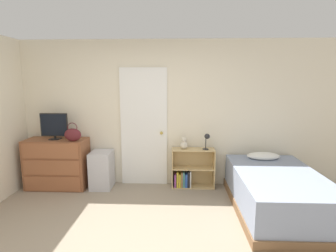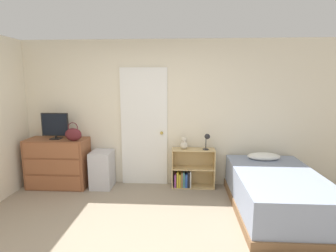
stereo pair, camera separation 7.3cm
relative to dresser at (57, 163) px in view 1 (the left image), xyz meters
The scene contains 10 objects.
wall_back 1.73m from the dresser, 10.74° to the left, with size 10.00×0.06×2.55m.
door_closed 1.63m from the dresser, ahead, with size 0.82×0.09×2.08m.
dresser is the anchor object (origin of this frame).
tv 0.67m from the dresser, behind, with size 0.47×0.16×0.45m.
handbag 0.66m from the dresser, 19.04° to the right, with size 0.28×0.14×0.31m.
storage_bin 0.78m from the dresser, ahead, with size 0.36×0.42×0.64m.
bookshelf 2.31m from the dresser, ahead, with size 0.74×0.25×0.69m.
teddy_bear 2.23m from the dresser, ahead, with size 0.14×0.14×0.21m.
desk_lamp 2.63m from the dresser, ahead, with size 0.12×0.11×0.28m.
bed 3.60m from the dresser, 11.38° to the right, with size 1.19×1.90×0.68m.
Camera 1 is at (0.62, -2.43, 1.85)m, focal length 28.00 mm.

